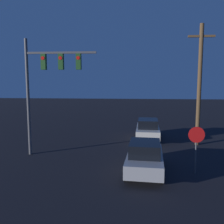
# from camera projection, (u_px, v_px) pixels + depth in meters

# --- Properties ---
(car_near) EXTENTS (1.97, 4.09, 1.57)m
(car_near) POSITION_uv_depth(u_px,v_px,m) (145.00, 157.00, 12.06)
(car_near) COLOR #99999E
(car_near) RESTS_ON ground_plane
(car_far) EXTENTS (1.89, 4.06, 1.57)m
(car_far) POSITION_uv_depth(u_px,v_px,m) (148.00, 129.00, 18.87)
(car_far) COLOR beige
(car_far) RESTS_ON ground_plane
(traffic_signal_mast) EXTENTS (4.20, 0.30, 6.86)m
(traffic_signal_mast) POSITION_uv_depth(u_px,v_px,m) (46.00, 77.00, 14.52)
(traffic_signal_mast) COLOR #4C4C51
(traffic_signal_mast) RESTS_ON ground_plane
(stop_sign) EXTENTS (0.76, 0.07, 2.30)m
(stop_sign) POSITION_uv_depth(u_px,v_px,m) (196.00, 141.00, 11.84)
(stop_sign) COLOR #4C4C51
(stop_sign) RESTS_ON ground_plane
(utility_pole) EXTENTS (1.75, 0.28, 8.19)m
(utility_pole) POSITION_uv_depth(u_px,v_px,m) (199.00, 83.00, 16.90)
(utility_pole) COLOR brown
(utility_pole) RESTS_ON ground_plane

